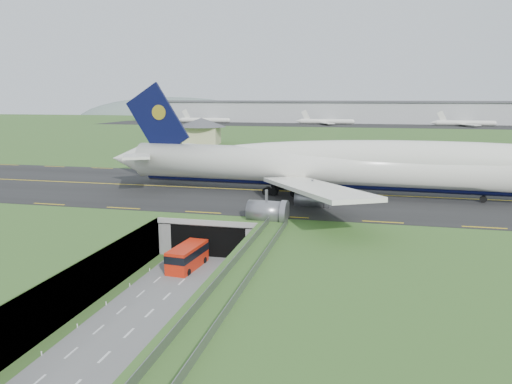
# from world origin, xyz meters

# --- Properties ---
(ground) EXTENTS (900.00, 900.00, 0.00)m
(ground) POSITION_xyz_m (0.00, 0.00, 0.00)
(ground) COLOR #335C24
(ground) RESTS_ON ground
(airfield_deck) EXTENTS (800.00, 800.00, 6.00)m
(airfield_deck) POSITION_xyz_m (0.00, 0.00, 3.00)
(airfield_deck) COLOR gray
(airfield_deck) RESTS_ON ground
(trench_road) EXTENTS (12.00, 75.00, 0.20)m
(trench_road) POSITION_xyz_m (0.00, -7.50, 0.10)
(trench_road) COLOR slate
(trench_road) RESTS_ON ground
(taxiway) EXTENTS (800.00, 44.00, 0.18)m
(taxiway) POSITION_xyz_m (0.00, 33.00, 6.09)
(taxiway) COLOR black
(taxiway) RESTS_ON airfield_deck
(tunnel_portal) EXTENTS (17.00, 22.30, 6.00)m
(tunnel_portal) POSITION_xyz_m (0.00, 16.71, 3.33)
(tunnel_portal) COLOR gray
(tunnel_portal) RESTS_ON ground
(guideway) EXTENTS (3.00, 53.00, 7.05)m
(guideway) POSITION_xyz_m (11.00, -19.11, 5.32)
(guideway) COLOR #A8A8A3
(guideway) RESTS_ON ground
(jumbo_jet) EXTENTS (106.63, 66.27, 21.94)m
(jumbo_jet) POSITION_xyz_m (21.82, 31.28, 11.93)
(jumbo_jet) COLOR white
(jumbo_jet) RESTS_ON ground
(shuttle_tram) EXTENTS (3.86, 8.50, 3.34)m
(shuttle_tram) POSITION_xyz_m (-1.22, 2.50, 1.83)
(shuttle_tram) COLOR red
(shuttle_tram) RESTS_ON ground
(service_building) EXTENTS (21.44, 21.44, 10.38)m
(service_building) POSITION_xyz_m (-40.51, 123.02, 12.15)
(service_building) COLOR #B9B386
(service_building) RESTS_ON ground
(cargo_terminal) EXTENTS (320.00, 67.00, 15.60)m
(cargo_terminal) POSITION_xyz_m (-0.05, 299.41, 13.96)
(cargo_terminal) COLOR #B2B2B2
(cargo_terminal) RESTS_ON ground
(distant_hills) EXTENTS (700.00, 91.00, 60.00)m
(distant_hills) POSITION_xyz_m (64.38, 430.00, -4.00)
(distant_hills) COLOR slate
(distant_hills) RESTS_ON ground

